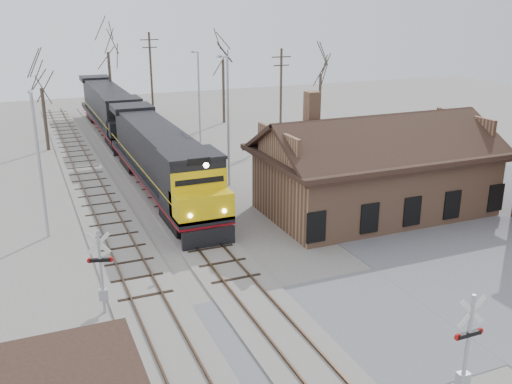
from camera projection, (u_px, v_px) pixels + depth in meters
ground at (290, 344)px, 22.95m from camera, size 140.00×140.00×0.00m
road at (290, 344)px, 22.95m from camera, size 60.00×9.00×0.03m
track_main at (186, 220)px, 36.07m from camera, size 3.40×90.00×0.24m
track_siding at (114, 230)px, 34.41m from camera, size 3.40×90.00×0.24m
depot at (375, 176)px, 37.13m from camera, size 15.20×9.31×7.90m
locomotive_lead at (162, 160)px, 40.25m from camera, size 3.31×22.14×4.92m
locomotive_trailing at (110, 109)px, 59.87m from camera, size 3.31×22.14×4.66m
crossbuck_near at (466, 354)px, 18.97m from camera, size 1.18×0.31×4.14m
crossbuck_far at (101, 275)px, 24.76m from camera, size 1.09×0.39×3.91m
streetlight_a at (39, 158)px, 32.26m from camera, size 0.25×2.04×8.49m
streetlight_b at (227, 115)px, 41.71m from camera, size 0.25×2.04×9.58m
streetlight_c at (199, 92)px, 55.46m from camera, size 0.25×2.04×8.81m
utility_pole_b at (151, 79)px, 62.09m from camera, size 2.00×0.24×10.28m
utility_pole_c at (281, 93)px, 55.89m from camera, size 2.00×0.24×9.06m
tree_b at (40, 78)px, 51.64m from camera, size 3.86×3.86×9.47m
tree_c at (107, 40)px, 64.45m from camera, size 5.28×5.28×12.94m
tree_d at (223, 49)px, 63.68m from camera, size 4.79×4.79×11.73m
tree_e at (321, 65)px, 62.76m from camera, size 3.85×3.85×9.43m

